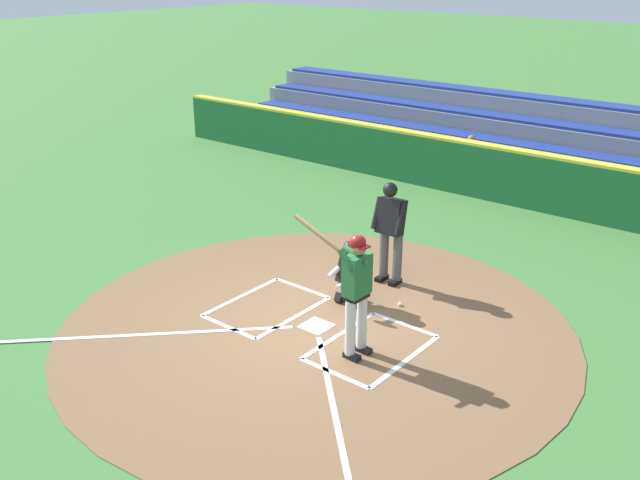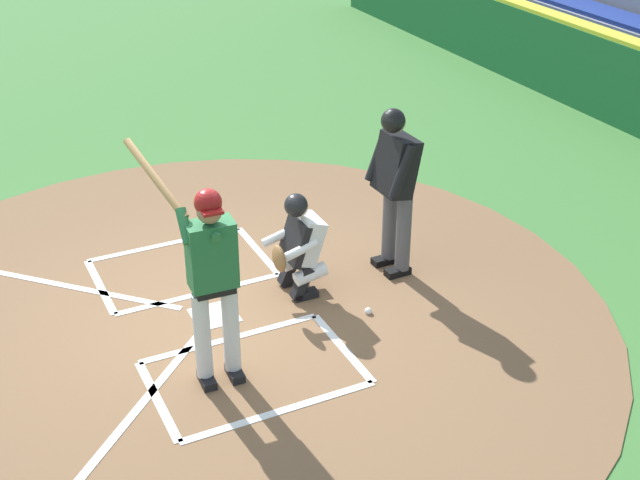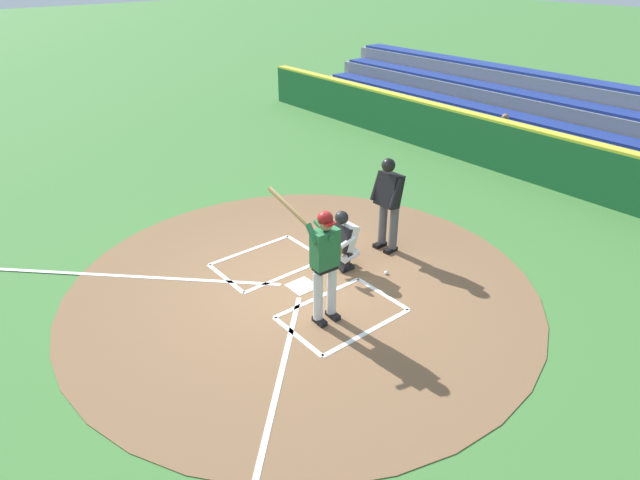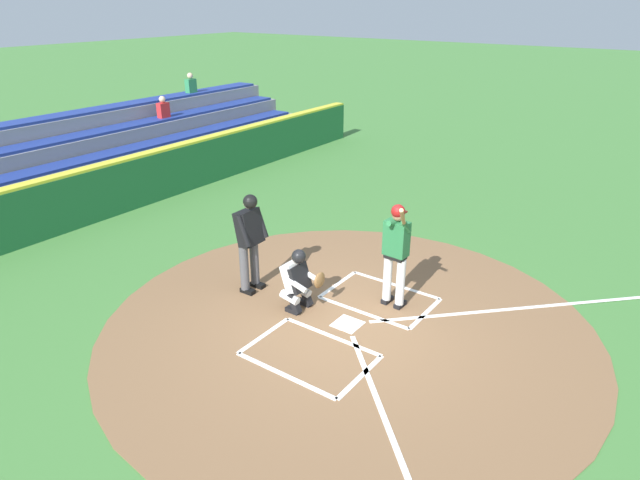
% 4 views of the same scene
% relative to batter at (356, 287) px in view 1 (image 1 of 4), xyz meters
% --- Properties ---
extents(ground_plane, '(120.00, 120.00, 0.00)m').
position_rel_batter_xyz_m(ground_plane, '(0.97, -0.31, -1.10)').
color(ground_plane, '#427A38').
extents(dirt_circle, '(8.00, 8.00, 0.01)m').
position_rel_batter_xyz_m(dirt_circle, '(0.97, -0.31, -1.09)').
color(dirt_circle, brown).
rests_on(dirt_circle, ground).
extents(home_plate_and_chalk, '(7.93, 4.91, 0.01)m').
position_rel_batter_xyz_m(home_plate_and_chalk, '(0.97, 0.57, -1.08)').
color(home_plate_and_chalk, white).
rests_on(home_plate_and_chalk, dirt_circle).
extents(batter, '(0.96, 0.67, 2.13)m').
position_rel_batter_xyz_m(batter, '(0.00, 0.00, 0.00)').
color(batter, silver).
rests_on(batter, ground).
extents(catcher, '(0.59, 0.60, 1.13)m').
position_rel_batter_xyz_m(catcher, '(1.02, -1.27, -0.51)').
color(catcher, black).
rests_on(catcher, ground).
extents(plate_umpire, '(0.59, 0.42, 1.86)m').
position_rel_batter_xyz_m(plate_umpire, '(1.00, -2.37, -0.02)').
color(plate_umpire, '#4C4C51').
rests_on(plate_umpire, ground).
extents(baseball, '(0.07, 0.07, 0.07)m').
position_rel_batter_xyz_m(baseball, '(0.33, -1.72, -1.06)').
color(baseball, white).
rests_on(baseball, ground).
extents(backstop_wall, '(22.00, 0.36, 1.31)m').
position_rel_batter_xyz_m(backstop_wall, '(0.97, -7.81, -0.45)').
color(backstop_wall, '#1E6033').
rests_on(backstop_wall, ground).
extents(bleacher_stand, '(20.00, 3.40, 2.55)m').
position_rel_batter_xyz_m(bleacher_stand, '(0.96, -10.51, -0.40)').
color(bleacher_stand, gray).
rests_on(bleacher_stand, ground).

